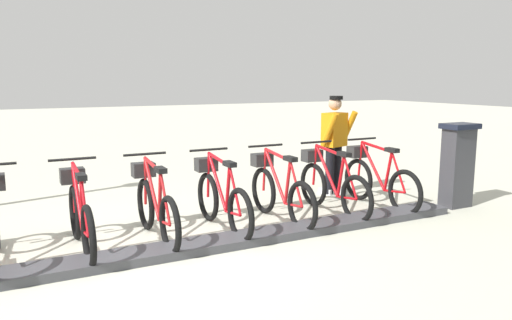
% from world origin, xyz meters
% --- Properties ---
extents(ground_plane, '(60.00, 60.00, 0.00)m').
position_xyz_m(ground_plane, '(0.00, 0.00, 0.00)').
color(ground_plane, beige).
extents(dock_rail_base, '(0.44, 8.60, 0.10)m').
position_xyz_m(dock_rail_base, '(0.00, 0.00, 0.05)').
color(dock_rail_base, '#47474C').
rests_on(dock_rail_base, ground).
extents(payment_kiosk, '(0.36, 0.52, 1.28)m').
position_xyz_m(payment_kiosk, '(0.05, -4.76, 0.67)').
color(payment_kiosk, '#38383D').
rests_on(payment_kiosk, ground).
extents(bike_docked_0, '(1.72, 0.54, 1.02)m').
position_xyz_m(bike_docked_0, '(0.63, -3.70, 0.43)').
color(bike_docked_0, black).
rests_on(bike_docked_0, ground).
extents(bike_docked_1, '(1.72, 0.54, 1.02)m').
position_xyz_m(bike_docked_1, '(0.63, -2.83, 0.43)').
color(bike_docked_1, black).
rests_on(bike_docked_1, ground).
extents(bike_docked_2, '(1.72, 0.54, 1.02)m').
position_xyz_m(bike_docked_2, '(0.63, -1.97, 0.43)').
color(bike_docked_2, black).
rests_on(bike_docked_2, ground).
extents(bike_docked_3, '(1.72, 0.54, 1.02)m').
position_xyz_m(bike_docked_3, '(0.63, -1.10, 0.43)').
color(bike_docked_3, black).
rests_on(bike_docked_3, ground).
extents(bike_docked_4, '(1.72, 0.54, 1.02)m').
position_xyz_m(bike_docked_4, '(0.63, -0.23, 0.43)').
color(bike_docked_4, black).
rests_on(bike_docked_4, ground).
extents(bike_docked_5, '(1.72, 0.54, 1.02)m').
position_xyz_m(bike_docked_5, '(0.63, 0.63, 0.43)').
color(bike_docked_5, black).
rests_on(bike_docked_5, ground).
extents(worker_near_rack, '(0.53, 0.69, 1.66)m').
position_xyz_m(worker_near_rack, '(1.59, -3.59, 0.91)').
color(worker_near_rack, white).
rests_on(worker_near_rack, ground).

